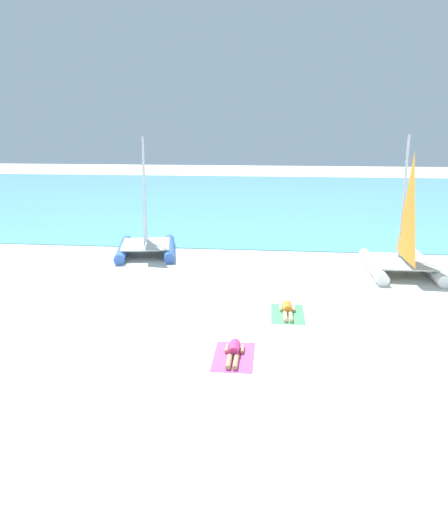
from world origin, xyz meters
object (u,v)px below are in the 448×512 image
at_px(towel_left, 234,357).
at_px(towel_right, 288,314).
at_px(sailboat_white, 402,254).
at_px(sunbather_left, 234,351).
at_px(sunbather_right, 288,310).
at_px(sailboat_blue, 146,238).

bearing_deg(towel_left, towel_right, 66.63).
bearing_deg(sailboat_white, sunbather_left, -126.50).
height_order(sunbather_left, towel_right, sunbather_left).
bearing_deg(sunbather_left, sunbather_right, 65.76).
bearing_deg(towel_right, sunbather_left, -113.79).
xyz_separation_m(towel_left, sunbather_right, (1.49, 3.52, 0.13)).
distance_m(sailboat_blue, sailboat_white, 11.91).
relative_size(towel_right, sunbather_right, 1.22).
bearing_deg(sailboat_blue, sailboat_white, -22.03).
height_order(towel_left, towel_right, same).
distance_m(sailboat_white, towel_left, 11.03).
height_order(sailboat_white, towel_left, sailboat_white).
xyz_separation_m(towel_right, sunbather_right, (-0.00, 0.07, 0.13)).
bearing_deg(towel_left, sunbather_left, 90.88).
xyz_separation_m(sailboat_blue, sailboat_white, (11.73, -2.05, 0.02)).
bearing_deg(sailboat_white, towel_left, -126.30).
bearing_deg(towel_left, sailboat_blue, 115.91).
bearing_deg(towel_left, sailboat_white, 54.57).
bearing_deg(sailboat_blue, towel_right, -59.93).
height_order(towel_right, sunbather_right, sunbather_right).
xyz_separation_m(sailboat_blue, towel_right, (6.85, -7.56, -0.84)).
distance_m(sunbather_left, sunbather_right, 3.77).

